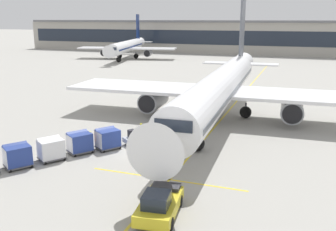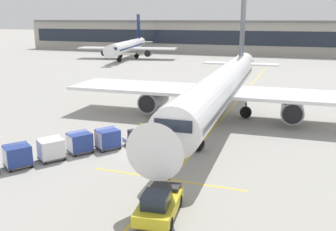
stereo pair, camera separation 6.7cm
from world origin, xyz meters
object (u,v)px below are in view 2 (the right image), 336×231
object	(u,v)px
baggage_cart_fourth	(17,155)
safety_cone_wingtip	(183,112)
ground_crew_by_carts	(90,139)
safety_cone_engine_keepout	(175,113)
ground_crew_by_loader	(149,132)
baggage_cart_third	(51,149)
belt_loader	(145,135)
baggage_cart_second	(80,142)
baggage_cart_lead	(107,138)
ground_crew_marshaller	(141,131)
parked_airplane	(221,87)
pushback_tug	(159,204)
distant_airplane	(127,47)

from	to	relation	value
baggage_cart_fourth	safety_cone_wingtip	world-z (taller)	baggage_cart_fourth
ground_crew_by_carts	safety_cone_engine_keepout	world-z (taller)	ground_crew_by_carts
baggage_cart_fourth	ground_crew_by_loader	size ratio (longest dim) A/B	1.55
baggage_cart_third	baggage_cart_fourth	bearing A→B (deg)	-123.62
belt_loader	baggage_cart_second	world-z (taller)	belt_loader
ground_crew_by_loader	ground_crew_by_carts	xyz separation A→B (m)	(-4.04, -3.84, 0.00)
baggage_cart_lead	safety_cone_engine_keepout	bearing A→B (deg)	82.63
ground_crew_marshaller	belt_loader	bearing A→B (deg)	-42.95
parked_airplane	ground_crew_by_carts	size ratio (longest dim) A/B	26.86
baggage_cart_fourth	pushback_tug	distance (m)	13.68
safety_cone_wingtip	ground_crew_by_carts	bearing A→B (deg)	-104.77
ground_crew_by_carts	distant_airplane	xyz separation A→B (m)	(-31.41, 72.36, 2.41)
belt_loader	ground_crew_marshaller	world-z (taller)	belt_loader
baggage_cart_lead	ground_crew_by_carts	size ratio (longest dim) A/B	1.55
safety_cone_engine_keepout	baggage_cart_lead	bearing A→B (deg)	-97.37
baggage_cart_lead	parked_airplane	bearing A→B (deg)	62.88
baggage_cart_second	safety_cone_wingtip	distance (m)	16.52
ground_crew_by_loader	parked_airplane	bearing A→B (deg)	68.14
safety_cone_engine_keepout	distant_airplane	size ratio (longest dim) A/B	0.02
baggage_cart_lead	ground_crew_by_loader	world-z (taller)	baggage_cart_lead
parked_airplane	baggage_cart_fourth	xyz separation A→B (m)	(-11.74, -20.38, -2.69)
ground_crew_by_loader	safety_cone_wingtip	size ratio (longest dim) A/B	2.55
baggage_cart_third	safety_cone_engine_keepout	bearing A→B (deg)	74.80
baggage_cart_third	ground_crew_by_loader	size ratio (longest dim) A/B	1.55
ground_crew_by_loader	baggage_cart_fourth	bearing A→B (deg)	-128.11
belt_loader	pushback_tug	distance (m)	13.72
baggage_cart_lead	safety_cone_wingtip	size ratio (longest dim) A/B	3.95
ground_crew_by_carts	parked_airplane	bearing A→B (deg)	60.36
baggage_cart_lead	ground_crew_marshaller	xyz separation A→B (m)	(1.91, 3.16, -0.00)
belt_loader	baggage_cart_lead	size ratio (longest dim) A/B	1.86
ground_crew_by_carts	distant_airplane	size ratio (longest dim) A/B	0.05
ground_crew_by_carts	distant_airplane	distance (m)	78.92
baggage_cart_second	ground_crew_by_carts	size ratio (longest dim) A/B	1.55
pushback_tug	distant_airplane	world-z (taller)	distant_airplane
belt_loader	parked_airplane	bearing A→B (deg)	67.81
pushback_tug	safety_cone_wingtip	distance (m)	24.53
baggage_cart_second	belt_loader	bearing A→B (deg)	45.41
belt_loader	distant_airplane	bearing A→B (deg)	117.06
baggage_cart_third	pushback_tug	xyz separation A→B (m)	(11.78, -5.57, -0.17)
baggage_cart_third	ground_crew_by_loader	xyz separation A→B (m)	(5.82, 7.08, -0.00)
baggage_cart_second	ground_crew_marshaller	world-z (taller)	baggage_cart_second
parked_airplane	ground_crew_by_loader	distance (m)	12.22
baggage_cart_third	distant_airplane	xyz separation A→B (m)	(-29.63, 75.60, 2.41)
baggage_cart_third	pushback_tug	size ratio (longest dim) A/B	0.59
baggage_cart_fourth	pushback_tug	size ratio (longest dim) A/B	0.59
parked_airplane	safety_cone_engine_keepout	xyz separation A→B (m)	(-5.44, -0.40, -3.38)
baggage_cart_lead	baggage_cart_fourth	world-z (taller)	same
belt_loader	safety_cone_wingtip	xyz separation A→B (m)	(0.14, 11.53, -0.51)
ground_crew_marshaller	distant_airplane	world-z (taller)	distant_airplane
belt_loader	ground_crew_by_loader	world-z (taller)	belt_loader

